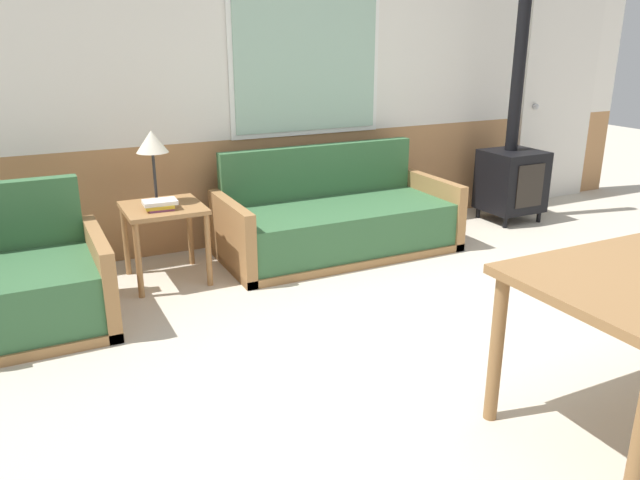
# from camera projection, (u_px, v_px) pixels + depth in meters

# --- Properties ---
(ground_plane) EXTENTS (16.00, 16.00, 0.00)m
(ground_plane) POSITION_uv_depth(u_px,v_px,m) (523.00, 368.00, 3.27)
(ground_plane) COLOR beige
(wall_back) EXTENTS (7.20, 0.09, 2.70)m
(wall_back) POSITION_uv_depth(u_px,v_px,m) (307.00, 72.00, 5.07)
(wall_back) COLOR #AD7A4C
(wall_back) RESTS_ON ground_plane
(couch) EXTENTS (1.84, 0.82, 0.81)m
(couch) POSITION_uv_depth(u_px,v_px,m) (338.00, 223.00, 4.92)
(couch) COLOR #9E7042
(couch) RESTS_ON ground_plane
(armchair) EXTENTS (0.85, 0.84, 0.82)m
(armchair) POSITION_uv_depth(u_px,v_px,m) (33.00, 288.00, 3.65)
(armchair) COLOR #9E7042
(armchair) RESTS_ON ground_plane
(side_table) EXTENTS (0.53, 0.53, 0.54)m
(side_table) POSITION_uv_depth(u_px,v_px,m) (164.00, 219.00, 4.29)
(side_table) COLOR #9E7042
(side_table) RESTS_ON ground_plane
(table_lamp) EXTENTS (0.22, 0.22, 0.50)m
(table_lamp) POSITION_uv_depth(u_px,v_px,m) (152.00, 145.00, 4.20)
(table_lamp) COLOR #262628
(table_lamp) RESTS_ON side_table
(book_stack) EXTENTS (0.22, 0.16, 0.07)m
(book_stack) POSITION_uv_depth(u_px,v_px,m) (160.00, 205.00, 4.16)
(book_stack) COLOR #994C84
(book_stack) RESTS_ON side_table
(wood_stove) EXTENTS (0.50, 0.47, 2.57)m
(wood_stove) POSITION_uv_depth(u_px,v_px,m) (513.00, 160.00, 5.67)
(wood_stove) COLOR black
(wood_stove) RESTS_ON ground_plane
(entry_door) EXTENTS (0.94, 0.09, 2.03)m
(entry_door) POSITION_uv_depth(u_px,v_px,m) (558.00, 101.00, 6.31)
(entry_door) COLOR silver
(entry_door) RESTS_ON ground_plane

